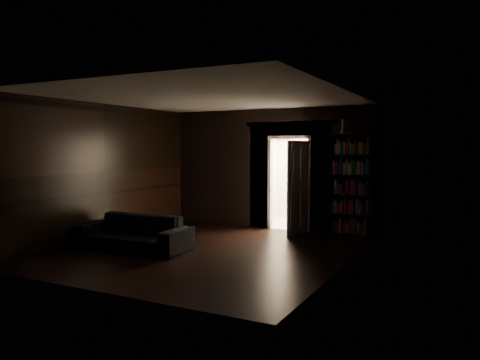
% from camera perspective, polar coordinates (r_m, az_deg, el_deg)
% --- Properties ---
extents(ground, '(5.50, 5.50, 0.00)m').
position_cam_1_polar(ground, '(8.71, -3.84, -8.64)').
color(ground, black).
rests_on(ground, ground).
extents(room_walls, '(5.02, 5.61, 2.84)m').
position_cam_1_polar(room_walls, '(9.44, -0.58, 2.65)').
color(room_walls, black).
rests_on(room_walls, ground).
extents(kitchen_alcove, '(2.20, 1.80, 2.60)m').
position_cam_1_polar(kitchen_alcove, '(11.83, 7.98, 0.59)').
color(kitchen_alcove, beige).
rests_on(kitchen_alcove, ground).
extents(sofa, '(2.20, 1.02, 0.84)m').
position_cam_1_polar(sofa, '(8.98, -12.90, -5.63)').
color(sofa, black).
rests_on(sofa, ground).
extents(bookshelf, '(0.95, 0.64, 2.20)m').
position_cam_1_polar(bookshelf, '(10.14, 13.51, -0.66)').
color(bookshelf, black).
rests_on(bookshelf, ground).
extents(refrigerator, '(0.92, 0.88, 1.65)m').
position_cam_1_polar(refrigerator, '(11.97, 9.94, -1.24)').
color(refrigerator, white).
rests_on(refrigerator, ground).
extents(door, '(0.22, 0.84, 2.05)m').
position_cam_1_polar(door, '(10.25, 7.12, -0.96)').
color(door, white).
rests_on(door, ground).
extents(figurine, '(0.11, 0.11, 0.30)m').
position_cam_1_polar(figurine, '(10.10, 12.46, 6.42)').
color(figurine, white).
rests_on(figurine, bookshelf).
extents(bottles, '(0.72, 0.10, 0.29)m').
position_cam_1_polar(bottles, '(11.90, 10.34, 3.41)').
color(bottles, black).
rests_on(bottles, refrigerator).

